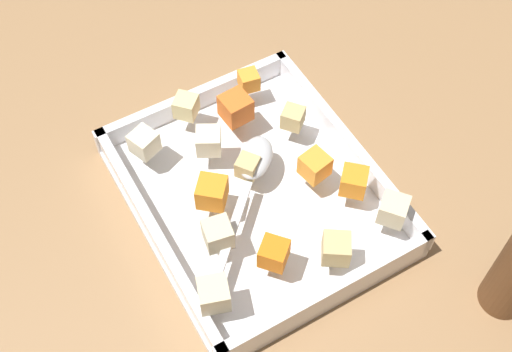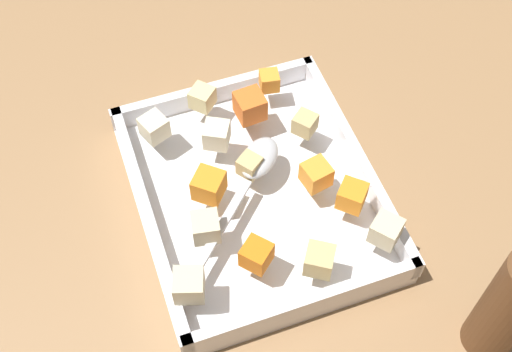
# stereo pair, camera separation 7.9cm
# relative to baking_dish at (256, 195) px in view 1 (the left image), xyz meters

# --- Properties ---
(ground_plane) EXTENTS (4.00, 4.00, 0.00)m
(ground_plane) POSITION_rel_baking_dish_xyz_m (-0.01, -0.00, -0.01)
(ground_plane) COLOR #936D47
(baking_dish) EXTENTS (0.33, 0.27, 0.05)m
(baking_dish) POSITION_rel_baking_dish_xyz_m (0.00, 0.00, 0.00)
(baking_dish) COLOR silver
(baking_dish) RESTS_ON ground_plane
(carrot_chunk_heap_side) EXTENTS (0.03, 0.03, 0.03)m
(carrot_chunk_heap_side) POSITION_rel_baking_dish_xyz_m (0.02, 0.06, 0.05)
(carrot_chunk_heap_side) COLOR orange
(carrot_chunk_heap_side) RESTS_ON baking_dish
(carrot_chunk_corner_sw) EXTENTS (0.03, 0.03, 0.02)m
(carrot_chunk_corner_sw) POSITION_rel_baking_dish_xyz_m (-0.13, 0.06, 0.04)
(carrot_chunk_corner_sw) COLOR orange
(carrot_chunk_corner_sw) RESTS_ON baking_dish
(carrot_chunk_mid_left) EXTENTS (0.04, 0.04, 0.03)m
(carrot_chunk_mid_left) POSITION_rel_baking_dish_xyz_m (0.10, -0.03, 0.05)
(carrot_chunk_mid_left) COLOR orange
(carrot_chunk_mid_left) RESTS_ON baking_dish
(carrot_chunk_heap_top) EXTENTS (0.04, 0.04, 0.03)m
(carrot_chunk_heap_top) POSITION_rel_baking_dish_xyz_m (-0.10, 0.03, 0.05)
(carrot_chunk_heap_top) COLOR orange
(carrot_chunk_heap_top) RESTS_ON baking_dish
(carrot_chunk_mid_right) EXTENTS (0.04, 0.04, 0.03)m
(carrot_chunk_mid_right) POSITION_rel_baking_dish_xyz_m (0.06, 0.09, 0.05)
(carrot_chunk_mid_right) COLOR orange
(carrot_chunk_mid_right) RESTS_ON baking_dish
(carrot_chunk_under_handle) EXTENTS (0.05, 0.05, 0.03)m
(carrot_chunk_under_handle) POSITION_rel_baking_dish_xyz_m (-0.00, -0.06, 0.05)
(carrot_chunk_under_handle) COLOR orange
(carrot_chunk_under_handle) RESTS_ON baking_dish
(potato_chunk_near_left) EXTENTS (0.03, 0.03, 0.03)m
(potato_chunk_near_left) POSITION_rel_baking_dish_xyz_m (0.05, -0.08, 0.05)
(potato_chunk_near_left) COLOR beige
(potato_chunk_near_left) RESTS_ON baking_dish
(potato_chunk_far_right) EXTENTS (0.04, 0.04, 0.03)m
(potato_chunk_far_right) POSITION_rel_baking_dish_xyz_m (-0.05, 0.08, 0.04)
(potato_chunk_far_right) COLOR tan
(potato_chunk_far_right) RESTS_ON baking_dish
(potato_chunk_near_right) EXTENTS (0.04, 0.04, 0.03)m
(potato_chunk_near_right) POSITION_rel_baking_dish_xyz_m (0.12, 0.11, 0.05)
(potato_chunk_near_right) COLOR beige
(potato_chunk_near_right) RESTS_ON baking_dish
(potato_chunk_center) EXTENTS (0.04, 0.04, 0.03)m
(potato_chunk_center) POSITION_rel_baking_dish_xyz_m (-0.11, -0.09, 0.05)
(potato_chunk_center) COLOR beige
(potato_chunk_center) RESTS_ON baking_dish
(potato_chunk_near_spoon) EXTENTS (0.04, 0.04, 0.03)m
(potato_chunk_near_spoon) POSITION_rel_baking_dish_xyz_m (-0.13, -0.02, 0.05)
(potato_chunk_near_spoon) COLOR #E0CC89
(potato_chunk_near_spoon) RESTS_ON baking_dish
(potato_chunk_corner_se) EXTENTS (0.03, 0.03, 0.02)m
(potato_chunk_corner_se) POSITION_rel_baking_dish_xyz_m (-0.02, 0.00, 0.04)
(potato_chunk_corner_se) COLOR tan
(potato_chunk_corner_se) RESTS_ON baking_dish
(potato_chunk_back_center) EXTENTS (0.04, 0.04, 0.03)m
(potato_chunk_back_center) POSITION_rel_baking_dish_xyz_m (-0.07, -0.03, 0.05)
(potato_chunk_back_center) COLOR beige
(potato_chunk_back_center) RESTS_ON baking_dish
(potato_chunk_front_center) EXTENTS (0.04, 0.04, 0.03)m
(potato_chunk_front_center) POSITION_rel_baking_dish_xyz_m (0.13, 0.03, 0.05)
(potato_chunk_front_center) COLOR tan
(potato_chunk_front_center) RESTS_ON baking_dish
(potato_chunk_far_left) EXTENTS (0.04, 0.04, 0.03)m
(potato_chunk_far_left) POSITION_rel_baking_dish_xyz_m (0.11, -0.11, 0.05)
(potato_chunk_far_left) COLOR beige
(potato_chunk_far_left) RESTS_ON baking_dish
(serving_spoon) EXTENTS (0.17, 0.17, 0.02)m
(serving_spoon) POSITION_rel_baking_dish_xyz_m (-0.01, 0.00, 0.04)
(serving_spoon) COLOR silver
(serving_spoon) RESTS_ON baking_dish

